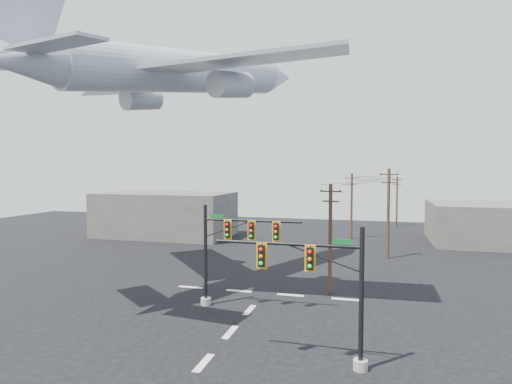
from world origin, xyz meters
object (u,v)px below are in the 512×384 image
(signal_mast_far, at_px, (228,250))
(utility_pole_b, at_px, (388,212))
(signal_mast_near, at_px, (327,290))
(utility_pole_c, at_px, (352,205))
(utility_pole_a, at_px, (330,237))
(utility_pole_d, at_px, (397,200))
(airliner, at_px, (184,73))

(signal_mast_far, xyz_separation_m, utility_pole_b, (10.91, 19.26, 0.98))
(signal_mast_near, distance_m, utility_pole_c, 37.97)
(signal_mast_near, relative_size, utility_pole_a, 0.90)
(signal_mast_far, bearing_deg, utility_pole_a, 38.29)
(utility_pole_c, bearing_deg, utility_pole_d, 56.48)
(signal_mast_near, height_order, signal_mast_far, signal_mast_far)
(signal_mast_near, relative_size, utility_pole_d, 0.91)
(signal_mast_far, xyz_separation_m, utility_pole_d, (13.11, 44.85, 0.32))
(utility_pole_a, relative_size, utility_pole_b, 0.88)
(airliner, bearing_deg, utility_pole_d, -1.60)
(signal_mast_far, height_order, utility_pole_b, utility_pole_b)
(utility_pole_d, height_order, airliner, airliner)
(signal_mast_near, bearing_deg, airliner, 137.17)
(signal_mast_far, bearing_deg, utility_pole_d, 73.71)
(signal_mast_near, bearing_deg, utility_pole_d, 83.57)
(signal_mast_far, height_order, utility_pole_a, utility_pole_a)
(signal_mast_near, bearing_deg, utility_pole_c, 90.96)
(utility_pole_b, bearing_deg, utility_pole_d, 91.11)
(utility_pole_a, bearing_deg, signal_mast_near, -71.03)
(signal_mast_near, xyz_separation_m, signal_mast_far, (-7.27, 6.95, 0.27))
(signal_mast_near, relative_size, utility_pole_b, 0.79)
(signal_mast_near, relative_size, airliner, 0.26)
(signal_mast_near, relative_size, signal_mast_far, 1.06)
(signal_mast_far, distance_m, airliner, 14.80)
(signal_mast_far, xyz_separation_m, utility_pole_a, (6.29, 4.97, 0.38))
(utility_pole_a, xyz_separation_m, utility_pole_c, (0.35, 26.03, 0.24))
(signal_mast_near, distance_m, utility_pole_a, 11.97)
(utility_pole_d, distance_m, airliner, 45.98)
(utility_pole_a, distance_m, utility_pole_c, 26.04)
(signal_mast_near, distance_m, airliner, 21.63)
(utility_pole_d, bearing_deg, utility_pole_b, -72.18)
(utility_pole_a, relative_size, airliner, 0.28)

